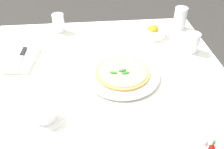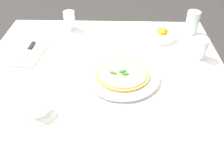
% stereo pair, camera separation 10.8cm
% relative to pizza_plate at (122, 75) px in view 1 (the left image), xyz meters
% --- Properties ---
extents(dining_table, '(1.16, 1.16, 0.74)m').
position_rel_pizza_plate_xyz_m(dining_table, '(0.01, -0.09, -0.14)').
color(dining_table, white).
rests_on(dining_table, ground_plane).
extents(pizza_plate, '(0.33, 0.33, 0.02)m').
position_rel_pizza_plate_xyz_m(pizza_plate, '(0.00, 0.00, 0.00)').
color(pizza_plate, white).
rests_on(pizza_plate, dining_table).
extents(pizza, '(0.24, 0.24, 0.02)m').
position_rel_pizza_plate_xyz_m(pizza, '(0.00, -0.00, 0.01)').
color(pizza, tan).
rests_on(pizza, pizza_plate).
extents(coffee_cup_far_left, '(0.13, 0.13, 0.07)m').
position_rel_pizza_plate_xyz_m(coffee_cup_far_left, '(0.23, -0.31, 0.02)').
color(coffee_cup_far_left, white).
rests_on(coffee_cup_far_left, dining_table).
extents(water_glass_left_edge, '(0.07, 0.07, 0.13)m').
position_rel_pizza_plate_xyz_m(water_glass_left_edge, '(-0.43, 0.40, 0.04)').
color(water_glass_left_edge, white).
rests_on(water_glass_left_edge, dining_table).
extents(water_glass_right_edge, '(0.07, 0.07, 0.10)m').
position_rel_pizza_plate_xyz_m(water_glass_right_edge, '(-0.46, -0.31, 0.03)').
color(water_glass_right_edge, white).
rests_on(water_glass_right_edge, dining_table).
extents(water_glass_near_right, '(0.07, 0.07, 0.10)m').
position_rel_pizza_plate_xyz_m(water_glass_near_right, '(-0.18, 0.38, 0.03)').
color(water_glass_near_right, white).
rests_on(water_glass_near_right, dining_table).
extents(napkin_folded, '(0.24, 0.16, 0.02)m').
position_rel_pizza_plate_xyz_m(napkin_folded, '(-0.17, -0.47, -0.00)').
color(napkin_folded, white).
rests_on(napkin_folded, dining_table).
extents(dinner_knife, '(0.20, 0.03, 0.01)m').
position_rel_pizza_plate_xyz_m(dinner_knife, '(-0.17, -0.47, 0.01)').
color(dinner_knife, silver).
rests_on(dinner_knife, napkin_folded).
extents(citrus_bowl, '(0.15, 0.15, 0.06)m').
position_rel_pizza_plate_xyz_m(citrus_bowl, '(-0.35, 0.22, 0.02)').
color(citrus_bowl, white).
rests_on(citrus_bowl, dining_table).
extents(pepper_shaker, '(0.03, 0.03, 0.06)m').
position_rel_pizza_plate_xyz_m(pepper_shaker, '(0.41, 0.21, 0.01)').
color(pepper_shaker, white).
rests_on(pepper_shaker, dining_table).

